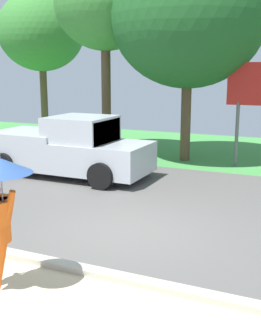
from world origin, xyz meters
TOP-DOWN VIEW (x-y plane):
  - ground_plane at (0.00, 2.95)m, footprint 40.00×22.00m
  - pickup_truck at (-3.65, 3.63)m, footprint 5.20×2.28m
  - tree_center_back at (-4.25, 7.34)m, footprint 3.77×3.77m
  - tree_right_mid at (-1.06, 7.41)m, footprint 5.38×5.38m
  - tree_right_far at (-9.79, 11.02)m, footprint 4.29×4.29m

SIDE VIEW (x-z plane):
  - ground_plane at x=0.00m, z-range -0.15..0.05m
  - pickup_truck at x=-3.65m, z-range -0.07..1.81m
  - tree_right_mid at x=-1.06m, z-range 1.29..8.78m
  - tree_right_far at x=-9.79m, z-range 1.56..8.61m
  - tree_center_back at x=-4.25m, z-range 1.93..9.29m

